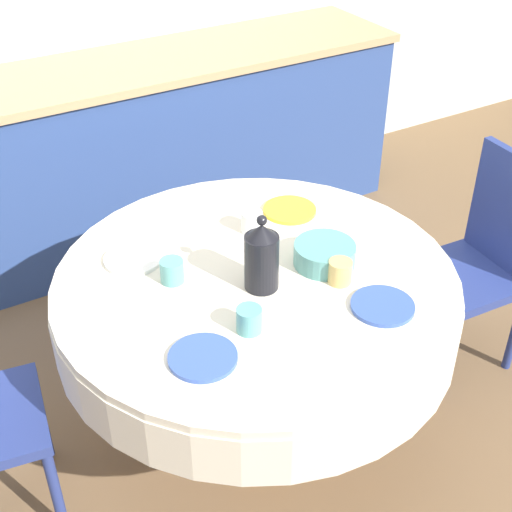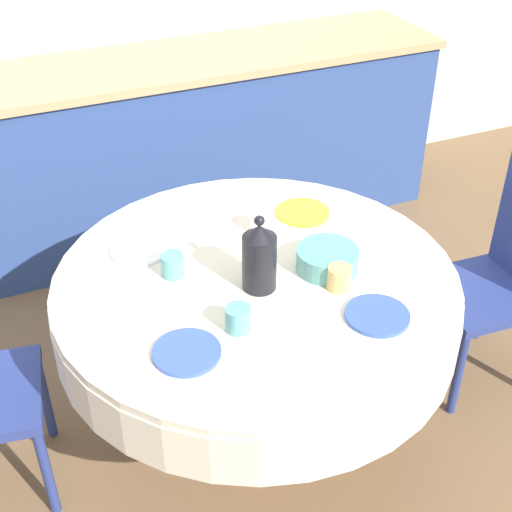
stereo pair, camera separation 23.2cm
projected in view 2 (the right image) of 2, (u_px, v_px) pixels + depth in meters
ground_plane at (256, 429)px, 2.80m from camera, size 12.00×12.00×0.00m
kitchen_counter at (137, 154)px, 3.69m from camera, size 3.24×0.64×0.96m
dining_table at (256, 304)px, 2.44m from camera, size 1.36×1.36×0.75m
chair_left at (502, 272)px, 2.79m from camera, size 0.42×0.42×0.93m
plate_near_left at (187, 352)px, 2.05m from camera, size 0.20×0.20×0.01m
cup_near_left at (238, 319)px, 2.12m from camera, size 0.08×0.08×0.08m
plate_near_right at (377, 315)px, 2.19m from camera, size 0.20×0.20×0.01m
cup_near_right at (339, 278)px, 2.29m from camera, size 0.08×0.08×0.08m
plate_far_left at (139, 250)px, 2.48m from camera, size 0.20×0.20×0.01m
cup_far_left at (173, 265)px, 2.35m from camera, size 0.08×0.08×0.08m
plate_far_right at (303, 213)px, 2.69m from camera, size 0.20×0.20×0.01m
cup_far_right at (261, 222)px, 2.57m from camera, size 0.08×0.08×0.08m
coffee_carafe at (259, 257)px, 2.25m from camera, size 0.11×0.11×0.27m
fruit_bowl at (327, 259)px, 2.38m from camera, size 0.21×0.21×0.08m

